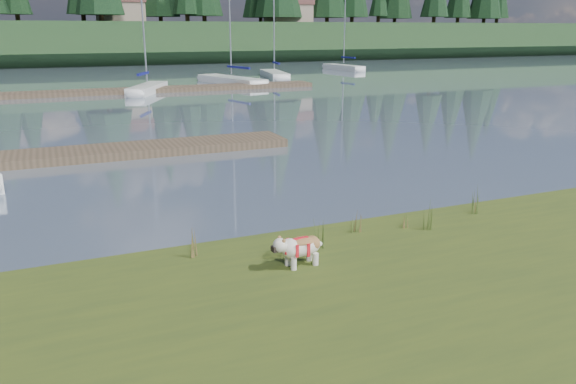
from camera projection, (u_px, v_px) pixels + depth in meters
name	position (u px, v px, depth m)	size (l,w,h in m)	color
ground	(114.00, 93.00, 39.67)	(200.00, 200.00, 0.00)	slate
bank	(416.00, 344.00, 7.82)	(60.00, 9.00, 0.35)	#3D4B19
ridge	(76.00, 43.00, 76.95)	(200.00, 20.00, 5.00)	#1B341A
bulldog	(300.00, 246.00, 9.88)	(0.98, 0.46, 0.58)	silver
dock_near	(66.00, 155.00, 19.58)	(16.00, 2.00, 0.30)	#4C3D2C
dock_far	(143.00, 90.00, 40.38)	(26.00, 2.20, 0.30)	#4C3D2C
sailboat_bg_2	(150.00, 87.00, 40.59)	(4.18, 6.73, 10.39)	white
sailboat_bg_3	(226.00, 79.00, 47.09)	(4.10, 9.17, 13.14)	white
sailboat_bg_4	(273.00, 74.00, 53.08)	(2.95, 7.95, 11.52)	white
sailboat_bg_5	(340.00, 67.00, 62.49)	(2.19, 7.14, 10.15)	white
weed_0	(319.00, 236.00, 10.68)	(0.17, 0.14, 0.59)	#475B23
weed_1	(355.00, 221.00, 11.59)	(0.17, 0.14, 0.52)	#475B23
weed_2	(428.00, 215.00, 11.69)	(0.17, 0.14, 0.75)	#475B23
weed_3	(196.00, 244.00, 10.31)	(0.17, 0.14, 0.60)	#475B23
weed_4	(402.00, 221.00, 11.84)	(0.17, 0.14, 0.36)	#475B23
weed_5	(476.00, 201.00, 12.67)	(0.17, 0.14, 0.72)	#475B23
mud_lip	(291.00, 244.00, 11.74)	(60.00, 0.50, 0.14)	#33281C
house_1	(120.00, 6.00, 76.10)	(6.30, 5.30, 4.65)	gray
house_2	(288.00, 8.00, 83.36)	(6.30, 5.30, 4.65)	gray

